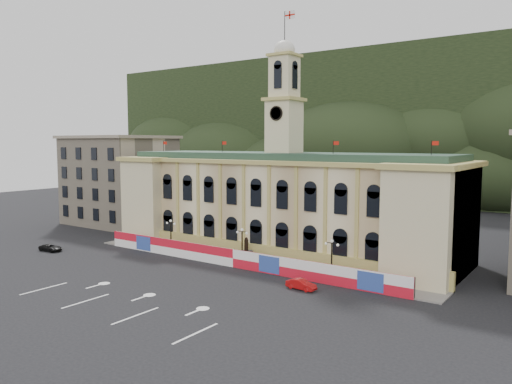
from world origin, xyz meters
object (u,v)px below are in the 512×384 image
Objects in this scene: black_suv at (51,248)px; red_sedan at (301,284)px; statue at (246,255)px; lamp_center at (242,243)px.

red_sedan is at bearing -88.98° from black_suv.
statue reaches higher than red_sedan.
statue is at bearing -74.27° from black_suv.
lamp_center is 1.23× the size of black_suv.
statue reaches higher than black_suv.
lamp_center is (0.00, -1.00, 1.89)m from statue.
lamp_center is at bearing -90.00° from statue.
red_sedan is (12.96, -6.74, -0.58)m from statue.
statue is 14.62m from red_sedan.
lamp_center reaches higher than statue.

